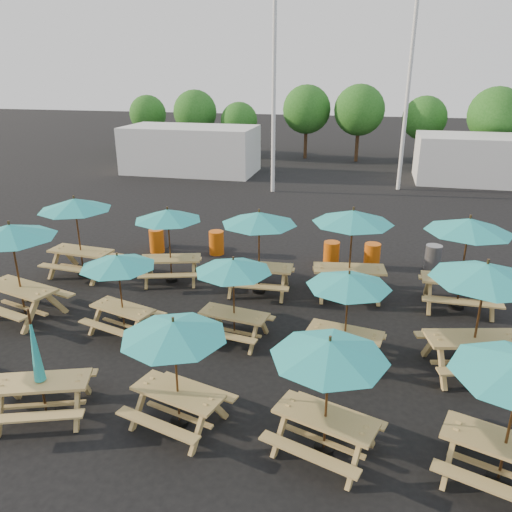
% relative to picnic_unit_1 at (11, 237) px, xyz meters
% --- Properties ---
extents(ground, '(120.00, 120.00, 0.00)m').
position_rel_picnic_unit_1_xyz_m(ground, '(5.58, 1.42, -2.20)').
color(ground, black).
rests_on(ground, ground).
extents(picnic_unit_1, '(2.74, 2.74, 2.55)m').
position_rel_picnic_unit_1_xyz_m(picnic_unit_1, '(0.00, 0.00, 0.00)').
color(picnic_unit_1, tan).
rests_on(picnic_unit_1, ground).
extents(picnic_unit_2, '(2.37, 2.37, 2.50)m').
position_rel_picnic_unit_1_xyz_m(picnic_unit_2, '(-0.02, 2.88, -0.05)').
color(picnic_unit_2, tan).
rests_on(picnic_unit_2, ground).
extents(picnic_unit_3, '(2.14, 2.01, 2.22)m').
position_rel_picnic_unit_1_xyz_m(picnic_unit_3, '(2.97, -3.40, -1.29)').
color(picnic_unit_3, tan).
rests_on(picnic_unit_3, ground).
extents(picnic_unit_4, '(2.23, 2.23, 2.06)m').
position_rel_picnic_unit_1_xyz_m(picnic_unit_4, '(2.96, -0.19, -0.43)').
color(picnic_unit_4, tan).
rests_on(picnic_unit_4, ground).
extents(picnic_unit_5, '(2.50, 2.50, 2.30)m').
position_rel_picnic_unit_1_xyz_m(picnic_unit_5, '(2.89, 3.06, -0.22)').
color(picnic_unit_5, tan).
rests_on(picnic_unit_5, ground).
extents(picnic_unit_6, '(2.31, 2.31, 2.15)m').
position_rel_picnic_unit_1_xyz_m(picnic_unit_6, '(5.54, -3.09, -0.35)').
color(picnic_unit_6, tan).
rests_on(picnic_unit_6, ground).
extents(picnic_unit_7, '(2.07, 2.07, 2.07)m').
position_rel_picnic_unit_1_xyz_m(picnic_unit_7, '(5.70, 0.13, -0.42)').
color(picnic_unit_7, tan).
rests_on(picnic_unit_7, ground).
extents(picnic_unit_8, '(2.23, 2.23, 2.44)m').
position_rel_picnic_unit_1_xyz_m(picnic_unit_8, '(5.68, 2.88, -0.10)').
color(picnic_unit_8, tan).
rests_on(picnic_unit_8, ground).
extents(picnic_unit_9, '(2.42, 2.42, 2.19)m').
position_rel_picnic_unit_1_xyz_m(picnic_unit_9, '(8.20, -3.19, -0.32)').
color(picnic_unit_9, tan).
rests_on(picnic_unit_9, ground).
extents(picnic_unit_10, '(2.11, 2.11, 2.09)m').
position_rel_picnic_unit_1_xyz_m(picnic_unit_10, '(8.33, -0.17, -0.40)').
color(picnic_unit_10, tan).
rests_on(picnic_unit_10, ground).
extents(picnic_unit_11, '(2.54, 2.54, 2.56)m').
position_rel_picnic_unit_1_xyz_m(picnic_unit_11, '(8.23, 3.24, 0.00)').
color(picnic_unit_11, tan).
rests_on(picnic_unit_11, ground).
extents(picnic_unit_13, '(2.68, 2.68, 2.54)m').
position_rel_picnic_unit_1_xyz_m(picnic_unit_13, '(11.01, -0.09, -0.01)').
color(picnic_unit_13, tan).
rests_on(picnic_unit_13, ground).
extents(picnic_unit_14, '(2.26, 2.26, 2.56)m').
position_rel_picnic_unit_1_xyz_m(picnic_unit_14, '(11.18, 3.11, 0.01)').
color(picnic_unit_14, tan).
rests_on(picnic_unit_14, ground).
extents(waste_bin_0, '(0.52, 0.52, 0.83)m').
position_rel_picnic_unit_1_xyz_m(waste_bin_0, '(1.33, 5.94, -1.79)').
color(waste_bin_0, gray).
rests_on(waste_bin_0, ground).
extents(waste_bin_1, '(0.52, 0.52, 0.83)m').
position_rel_picnic_unit_1_xyz_m(waste_bin_1, '(1.41, 5.37, -1.79)').
color(waste_bin_1, '#DD5C0D').
rests_on(waste_bin_1, ground).
extents(waste_bin_2, '(0.52, 0.52, 0.83)m').
position_rel_picnic_unit_1_xyz_m(waste_bin_2, '(3.53, 5.66, -1.79)').
color(waste_bin_2, '#DD5C0D').
rests_on(waste_bin_2, ground).
extents(waste_bin_3, '(0.52, 0.52, 0.83)m').
position_rel_picnic_unit_1_xyz_m(waste_bin_3, '(7.55, 5.43, -1.79)').
color(waste_bin_3, '#DD5C0D').
rests_on(waste_bin_3, ground).
extents(waste_bin_4, '(0.52, 0.52, 0.83)m').
position_rel_picnic_unit_1_xyz_m(waste_bin_4, '(8.85, 5.56, -1.79)').
color(waste_bin_4, '#DD5C0D').
rests_on(waste_bin_4, ground).
extents(waste_bin_5, '(0.52, 0.52, 0.83)m').
position_rel_picnic_unit_1_xyz_m(waste_bin_5, '(10.77, 5.83, -1.79)').
color(waste_bin_5, gray).
rests_on(waste_bin_5, ground).
extents(mast_0, '(0.20, 0.20, 12.00)m').
position_rel_picnic_unit_1_xyz_m(mast_0, '(3.58, 15.42, 3.80)').
color(mast_0, silver).
rests_on(mast_0, ground).
extents(mast_1, '(0.20, 0.20, 12.00)m').
position_rel_picnic_unit_1_xyz_m(mast_1, '(10.08, 17.42, 3.80)').
color(mast_1, silver).
rests_on(mast_1, ground).
extents(event_tent_0, '(8.00, 4.00, 2.80)m').
position_rel_picnic_unit_1_xyz_m(event_tent_0, '(-2.42, 19.42, -0.80)').
color(event_tent_0, silver).
rests_on(event_tent_0, ground).
extents(event_tent_1, '(7.00, 4.00, 2.60)m').
position_rel_picnic_unit_1_xyz_m(event_tent_1, '(14.58, 20.42, -0.90)').
color(event_tent_1, silver).
rests_on(event_tent_1, ground).
extents(tree_0, '(2.80, 2.80, 4.24)m').
position_rel_picnic_unit_1_xyz_m(tree_0, '(-8.49, 26.67, 0.63)').
color(tree_0, '#382314').
rests_on(tree_0, ground).
extents(tree_1, '(3.11, 3.11, 4.72)m').
position_rel_picnic_unit_1_xyz_m(tree_1, '(-4.16, 25.33, 0.95)').
color(tree_1, '#382314').
rests_on(tree_1, ground).
extents(tree_2, '(2.59, 2.59, 3.93)m').
position_rel_picnic_unit_1_xyz_m(tree_2, '(-0.80, 25.08, 0.42)').
color(tree_2, '#382314').
rests_on(tree_2, ground).
extents(tree_3, '(3.36, 3.36, 5.09)m').
position_rel_picnic_unit_1_xyz_m(tree_3, '(3.83, 26.14, 1.20)').
color(tree_3, '#382314').
rests_on(tree_3, ground).
extents(tree_4, '(3.41, 3.41, 5.17)m').
position_rel_picnic_unit_1_xyz_m(tree_4, '(7.48, 25.68, 1.26)').
color(tree_4, '#382314').
rests_on(tree_4, ground).
extents(tree_5, '(2.94, 2.94, 4.45)m').
position_rel_picnic_unit_1_xyz_m(tree_5, '(11.81, 26.10, 0.77)').
color(tree_5, '#382314').
rests_on(tree_5, ground).
extents(tree_6, '(3.38, 3.38, 5.13)m').
position_rel_picnic_unit_1_xyz_m(tree_6, '(15.82, 24.32, 1.22)').
color(tree_6, '#382314').
rests_on(tree_6, ground).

